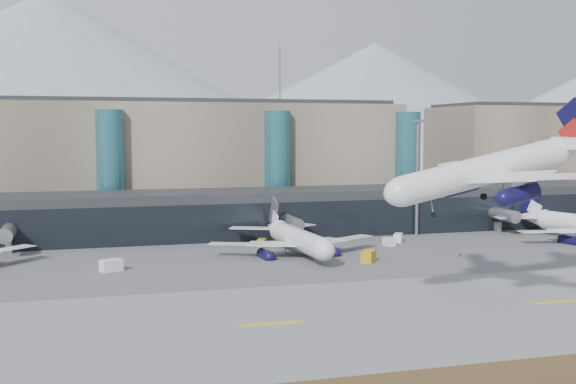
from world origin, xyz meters
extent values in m
plane|color=#515154|center=(0.00, 0.00, 0.00)|extent=(900.00, 900.00, 0.00)
cube|color=slate|center=(0.00, -15.00, 0.02)|extent=(400.00, 40.00, 0.04)
cube|color=#47351E|center=(0.00, -40.00, 0.00)|extent=(400.00, 14.00, 0.03)
cube|color=gold|center=(-20.00, -15.00, 0.05)|extent=(8.00, 1.00, 0.02)
cube|color=gold|center=(20.00, -15.00, 0.05)|extent=(8.00, 1.00, 0.02)
cube|color=black|center=(0.00, 58.00, 5.00)|extent=(170.00, 18.00, 10.00)
cube|color=black|center=(0.00, 49.10, 4.00)|extent=(170.00, 0.40, 8.00)
cylinder|color=slate|center=(-55.00, 47.00, 4.20)|extent=(2.80, 14.00, 2.80)
cube|color=slate|center=(-55.00, 47.00, 1.20)|extent=(1.20, 1.20, 2.40)
cylinder|color=slate|center=(0.00, 47.00, 4.20)|extent=(2.80, 14.00, 2.80)
cube|color=slate|center=(0.00, 47.00, 1.20)|extent=(1.20, 1.20, 2.40)
cylinder|color=slate|center=(50.00, 47.00, 4.20)|extent=(2.80, 14.00, 2.80)
cube|color=slate|center=(50.00, 47.00, 1.20)|extent=(1.20, 1.20, 2.40)
cube|color=gray|center=(-25.00, 90.00, 15.00)|extent=(130.00, 30.00, 30.00)
cube|color=black|center=(-25.00, 90.00, 30.50)|extent=(123.50, 28.00, 1.00)
cube|color=gray|center=(95.00, 90.00, 15.00)|extent=(70.00, 30.00, 30.00)
cube|color=black|center=(95.00, 90.00, 30.50)|extent=(66.50, 28.00, 1.00)
cylinder|color=#286772|center=(-35.00, 74.00, 14.00)|extent=(6.40, 6.40, 28.00)
cylinder|color=#286772|center=(5.00, 74.00, 14.00)|extent=(6.40, 6.40, 28.00)
cylinder|color=#286772|center=(40.00, 74.00, 14.00)|extent=(6.40, 6.40, 28.00)
cylinder|color=slate|center=(10.00, 90.00, 38.00)|extent=(0.40, 0.40, 16.00)
cone|color=gray|center=(-60.00, 380.00, 55.00)|extent=(400.00, 400.00, 110.00)
cone|color=gray|center=(160.00, 380.00, 42.50)|extent=(340.00, 340.00, 85.00)
cylinder|color=slate|center=(30.00, 48.00, 12.50)|extent=(0.70, 0.70, 25.00)
cube|color=slate|center=(30.00, 48.00, 25.30)|extent=(3.00, 1.20, 0.60)
cylinder|color=silver|center=(10.78, -13.74, 19.53)|extent=(23.90, 5.37, 3.93)
ellipsoid|color=silver|center=(-1.04, -14.47, 19.53)|extent=(5.73, 4.26, 3.93)
cube|color=silver|center=(12.99, -22.08, 18.89)|extent=(13.14, 17.62, 0.20)
cylinder|color=#0D0B33|center=(11.52, -20.14, 16.88)|extent=(4.86, 2.45, 2.16)
cube|color=silver|center=(11.96, -5.18, 18.89)|extent=(11.56, 17.86, 0.20)
cylinder|color=#0D0B33|center=(10.73, -7.30, 16.88)|extent=(4.86, 2.45, 2.16)
cube|color=silver|center=(25.70, -8.07, 19.93)|extent=(6.73, 9.42, 0.16)
cylinder|color=slate|center=(2.50, -14.25, 16.98)|extent=(0.16, 0.16, 3.14)
cylinder|color=black|center=(2.50, -14.25, 15.61)|extent=(0.71, 0.29, 0.70)
cylinder|color=black|center=(11.94, -16.03, 15.61)|extent=(0.92, 0.40, 0.90)
cylinder|color=black|center=(11.65, -11.32, 15.61)|extent=(0.92, 0.40, 0.90)
cylinder|color=silver|center=(-3.22, 31.00, 4.35)|extent=(5.08, 23.72, 3.90)
ellipsoid|color=silver|center=(-2.63, 19.24, 4.35)|extent=(4.17, 5.65, 3.90)
cone|color=silver|center=(-3.98, 46.12, 4.54)|extent=(4.24, 6.92, 3.90)
cube|color=silver|center=(5.09, 33.10, 3.70)|extent=(17.54, 12.92, 0.20)
cylinder|color=#0D0B33|center=(3.15, 31.66, 1.71)|extent=(2.38, 4.81, 2.15)
cube|color=silver|center=(0.72, 46.36, 4.74)|extent=(9.23, 7.38, 0.16)
cube|color=silver|center=(-11.71, 32.26, 3.70)|extent=(17.74, 11.63, 0.20)
cylinder|color=#0D0B33|center=(-9.62, 31.02, 1.71)|extent=(2.38, 4.81, 2.15)
cube|color=silver|center=(-8.69, 45.88, 4.74)|extent=(9.35, 6.76, 0.16)
cube|color=slate|center=(-4.00, 46.46, 7.67)|extent=(0.53, 5.83, 6.87)
cube|color=silver|center=(-3.95, 45.45, 6.49)|extent=(0.47, 3.91, 3.76)
cylinder|color=slate|center=(-2.81, 22.77, 1.81)|extent=(0.16, 0.16, 3.12)
cylinder|color=black|center=(-2.81, 22.77, 0.45)|extent=(0.28, 0.70, 0.69)
cylinder|color=black|center=(-0.93, 32.13, 0.45)|extent=(0.39, 0.91, 0.89)
cylinder|color=black|center=(-5.61, 31.89, 0.45)|extent=(0.39, 0.91, 0.89)
cone|color=silver|center=(56.44, 46.47, 4.81)|extent=(5.88, 7.97, 4.14)
cube|color=silver|center=(61.25, 47.79, 5.02)|extent=(9.19, 8.96, 0.17)
cube|color=silver|center=(51.62, 30.36, 3.93)|extent=(18.59, 8.96, 0.21)
cylinder|color=#0D0B33|center=(54.06, 29.55, 1.82)|extent=(3.52, 5.42, 2.27)
cube|color=silver|center=(51.63, 45.15, 5.02)|extent=(9.83, 5.51, 0.17)
cube|color=#0D0B33|center=(56.34, 46.81, 8.12)|extent=(1.87, 6.02, 7.28)
cube|color=silver|center=(56.63, 45.78, 6.88)|extent=(1.37, 4.06, 3.98)
cylinder|color=black|center=(58.01, 31.37, 0.47)|extent=(0.60, 1.01, 0.94)
cube|color=silver|center=(-37.13, 23.87, 0.98)|extent=(3.99, 3.26, 1.96)
cube|color=#BE8D16|center=(-6.81, 42.69, 0.71)|extent=(2.44, 2.89, 1.43)
cube|color=#4F4F54|center=(23.78, 21.35, 0.88)|extent=(3.57, 2.90, 1.76)
cube|color=silver|center=(21.83, 39.86, 0.87)|extent=(3.00, 3.44, 1.74)
cube|color=silver|center=(17.91, 35.77, 0.78)|extent=(1.96, 2.89, 1.57)
cube|color=#BE8D16|center=(7.01, 20.07, 1.02)|extent=(3.77, 4.10, 2.03)
camera|label=1|loc=(-41.54, -97.08, 23.13)|focal=45.00mm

